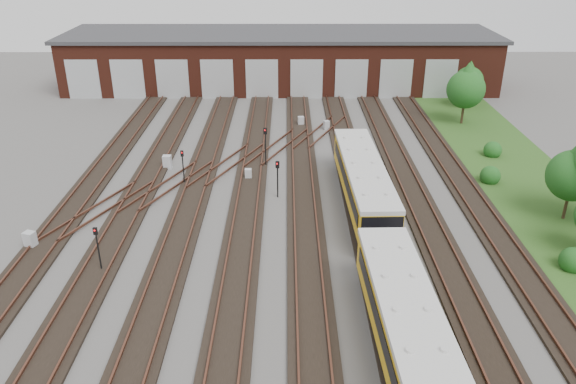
{
  "coord_description": "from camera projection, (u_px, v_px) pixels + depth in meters",
  "views": [
    {
      "loc": [
        0.78,
        -28.12,
        17.71
      ],
      "look_at": [
        0.86,
        4.95,
        2.0
      ],
      "focal_mm": 35.0,
      "sensor_mm": 36.0,
      "label": 1
    }
  ],
  "objects": [
    {
      "name": "tree_0",
      "position": [
        466.0,
        85.0,
        53.88
      ],
      "size": [
        3.67,
        3.67,
        6.08
      ],
      "color": "#352718",
      "rests_on": "ground"
    },
    {
      "name": "relay_cabinet_2",
      "position": [
        248.0,
        174.0,
        43.16
      ],
      "size": [
        0.53,
        0.44,
        0.86
      ],
      "primitive_type": "cube",
      "rotation": [
        0.0,
        0.0,
        0.03
      ],
      "color": "#AEB0B3",
      "rests_on": "ground"
    },
    {
      "name": "track_network",
      "position": [
        271.0,
        252.0,
        33.49
      ],
      "size": [
        30.4,
        70.0,
        0.33
      ],
      "color": "black",
      "rests_on": "ground"
    },
    {
      "name": "maintenance_shed",
      "position": [
        280.0,
        59.0,
        67.73
      ],
      "size": [
        51.0,
        12.5,
        6.35
      ],
      "color": "#4B1D12",
      "rests_on": "ground"
    },
    {
      "name": "signal_mast_1",
      "position": [
        183.0,
        163.0,
        41.76
      ],
      "size": [
        0.24,
        0.22,
        2.73
      ],
      "rotation": [
        0.0,
        0.0,
        0.11
      ],
      "color": "black",
      "rests_on": "ground"
    },
    {
      "name": "metro_train",
      "position": [
        409.0,
        338.0,
        23.92
      ],
      "size": [
        2.91,
        46.23,
        2.93
      ],
      "rotation": [
        0.0,
        0.0,
        0.03
      ],
      "color": "black",
      "rests_on": "ground"
    },
    {
      "name": "bush_2",
      "position": [
        493.0,
        148.0,
        47.42
      ],
      "size": [
        1.51,
        1.51,
        1.51
      ],
      "primitive_type": "sphere",
      "color": "#134514",
      "rests_on": "ground"
    },
    {
      "name": "signal_mast_2",
      "position": [
        265.0,
        142.0,
        44.74
      ],
      "size": [
        0.28,
        0.26,
        3.3
      ],
      "rotation": [
        0.0,
        0.0,
        -0.21
      ],
      "color": "black",
      "rests_on": "ground"
    },
    {
      "name": "bush_1",
      "position": [
        491.0,
        173.0,
        42.53
      ],
      "size": [
        1.53,
        1.53,
        1.53
      ],
      "primitive_type": "sphere",
      "color": "#134514",
      "rests_on": "ground"
    },
    {
      "name": "ground",
      "position": [
        274.0,
        259.0,
        33.0
      ],
      "size": [
        120.0,
        120.0,
        0.0
      ],
      "primitive_type": "plane",
      "color": "#494644",
      "rests_on": "ground"
    },
    {
      "name": "grass_verge",
      "position": [
        529.0,
        187.0,
        42.06
      ],
      "size": [
        8.0,
        55.0,
        0.05
      ],
      "primitive_type": "cube",
      "color": "#234517",
      "rests_on": "ground"
    },
    {
      "name": "relay_cabinet_3",
      "position": [
        301.0,
        121.0,
        54.78
      ],
      "size": [
        0.62,
        0.54,
        0.93
      ],
      "primitive_type": "cube",
      "rotation": [
        0.0,
        0.0,
        0.15
      ],
      "color": "#AEB0B3",
      "rests_on": "ground"
    },
    {
      "name": "relay_cabinet_4",
      "position": [
        326.0,
        125.0,
        53.84
      ],
      "size": [
        0.64,
        0.59,
        0.85
      ],
      "primitive_type": "cube",
      "rotation": [
        0.0,
        0.0,
        0.41
      ],
      "color": "#AEB0B3",
      "rests_on": "ground"
    },
    {
      "name": "relay_cabinet_1",
      "position": [
        167.0,
        162.0,
        45.08
      ],
      "size": [
        0.66,
        0.55,
        1.1
      ],
      "primitive_type": "cube",
      "rotation": [
        0.0,
        0.0,
        -0.01
      ],
      "color": "#AEB0B3",
      "rests_on": "ground"
    },
    {
      "name": "bush_0",
      "position": [
        574.0,
        257.0,
        31.7
      ],
      "size": [
        1.56,
        1.56,
        1.56
      ],
      "primitive_type": "sphere",
      "color": "#134514",
      "rests_on": "ground"
    },
    {
      "name": "signal_mast_0",
      "position": [
        97.0,
        244.0,
        31.05
      ],
      "size": [
        0.22,
        0.21,
        2.82
      ],
      "rotation": [
        0.0,
        0.0,
        -0.03
      ],
      "color": "black",
      "rests_on": "ground"
    },
    {
      "name": "tree_4",
      "position": [
        574.0,
        170.0,
        35.95
      ],
      "size": [
        3.35,
        3.35,
        5.56
      ],
      "color": "#352718",
      "rests_on": "ground"
    },
    {
      "name": "tree_1",
      "position": [
        469.0,
        78.0,
        59.17
      ],
      "size": [
        3.04,
        3.04,
        5.03
      ],
      "color": "#352718",
      "rests_on": "ground"
    },
    {
      "name": "relay_cabinet_0",
      "position": [
        30.0,
        240.0,
        33.91
      ],
      "size": [
        0.78,
        0.72,
        1.07
      ],
      "primitive_type": "cube",
      "rotation": [
        0.0,
        0.0,
        -0.33
      ],
      "color": "#AEB0B3",
      "rests_on": "ground"
    },
    {
      "name": "signal_mast_3",
      "position": [
        278.0,
        174.0,
        39.73
      ],
      "size": [
        0.28,
        0.27,
        2.79
      ],
      "rotation": [
        0.0,
        0.0,
        -0.31
      ],
      "color": "black",
      "rests_on": "ground"
    }
  ]
}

